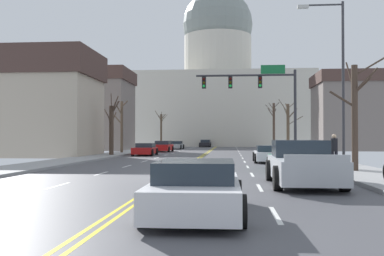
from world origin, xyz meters
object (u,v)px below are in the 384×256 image
Objects in this scene: street_lamp_right at (337,70)px; sedan_oncoming_01 at (163,147)px; sedan_near_01 at (288,160)px; sedan_oncoming_02 at (176,145)px; signal_gantry at (260,91)px; sedan_oncoming_00 at (145,149)px; sedan_near_00 at (268,154)px; sedan_oncoming_03 at (206,144)px; sedan_near_03 at (196,189)px; pedestrian_00 at (334,149)px; pickup_truck_near_02 at (302,165)px.

street_lamp_right reaches higher than sedan_oncoming_01.
sedan_near_01 is 41.23m from sedan_oncoming_02.
signal_gantry is 12.65m from sedan_oncoming_00.
sedan_near_01 is 30.03m from sedan_oncoming_01.
sedan_near_01 is at bearing -87.38° from sedan_near_00.
sedan_near_00 is 1.07× the size of sedan_oncoming_00.
sedan_near_03 is at bearing -86.96° from sedan_oncoming_03.
sedan_oncoming_02 is at bearing 107.72° from sedan_near_00.
signal_gantry is 13.37m from pedestrian_00.
pedestrian_00 is at bearing -65.06° from sedan_oncoming_01.
sedan_oncoming_00 is at bearing -90.37° from sedan_oncoming_02.
sedan_oncoming_02 is (-13.19, 39.83, -4.56)m from street_lamp_right.
sedan_near_03 is at bearing -82.41° from sedan_oncoming_02.
sedan_oncoming_02 is 13.90m from sedan_oncoming_03.
sedan_oncoming_03 is at bearing 100.11° from pedestrian_00.
sedan_oncoming_02 is at bearing 89.93° from sedan_oncoming_01.
sedan_oncoming_00 is at bearing 126.33° from pedestrian_00.
sedan_near_03 is at bearing -115.07° from street_lamp_right.
sedan_oncoming_01 reaches higher than sedan_near_00.
sedan_near_03 reaches higher than sedan_oncoming_00.
signal_gantry is at bearing 92.63° from sedan_near_01.
signal_gantry reaches higher than sedan_oncoming_00.
signal_gantry is 6.92m from sedan_near_00.
sedan_near_01 is at bearing -87.37° from signal_gantry.
pickup_truck_near_02 is at bearing -111.48° from pedestrian_00.
sedan_oncoming_01 is (-10.14, 15.71, -4.79)m from signal_gantry.
sedan_near_01 is 20.94m from sedan_oncoming_00.
signal_gantry is 1.70× the size of sedan_near_00.
pedestrian_00 reaches higher than sedan_near_00.
sedan_near_01 is 1.00× the size of sedan_oncoming_01.
sedan_near_01 is at bearing -179.57° from pedestrian_00.
sedan_oncoming_02 is at bearing 102.52° from pickup_truck_near_02.
sedan_near_01 is 2.39m from pedestrian_00.
signal_gantry is at bearing 103.93° from street_lamp_right.
street_lamp_right reaches higher than sedan_near_01.
sedan_oncoming_03 is (3.55, 25.21, -0.02)m from sedan_oncoming_01.
pedestrian_00 reaches higher than sedan_oncoming_03.
signal_gantry is at bearing 83.12° from sedan_near_03.
street_lamp_right is at bearing -64.80° from sedan_oncoming_01.
signal_gantry is 13.27m from sedan_near_01.
sedan_oncoming_03 is 54.09m from pedestrian_00.
sedan_oncoming_01 is (-10.37, 20.64, 0.06)m from sedan_near_00.
sedan_oncoming_01 is at bearing 122.85° from signal_gantry.
sedan_oncoming_03 is at bearing 100.28° from street_lamp_right.
sedan_oncoming_03 is (-6.82, 45.85, 0.04)m from sedan_near_00.
street_lamp_right reaches higher than sedan_oncoming_03.
sedan_near_00 is at bearing -72.28° from sedan_oncoming_02.
sedan_oncoming_01 is at bearing 106.57° from pickup_truck_near_02.
pickup_truck_near_02 is at bearing -73.43° from sedan_oncoming_01.
sedan_oncoming_00 is (-10.50, 10.50, -0.00)m from sedan_near_00.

